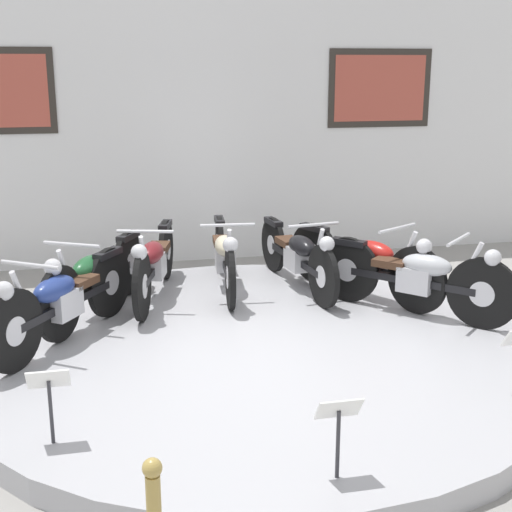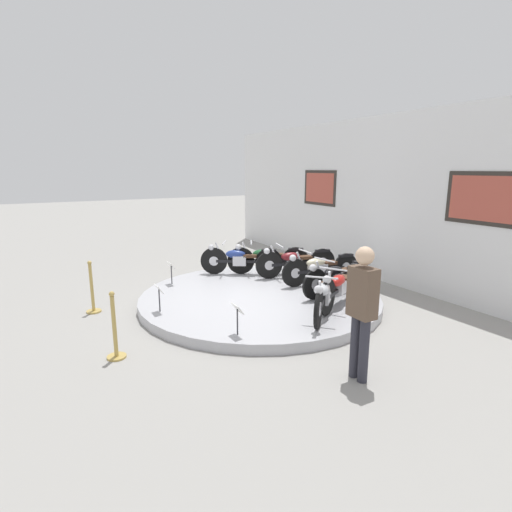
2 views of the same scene
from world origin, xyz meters
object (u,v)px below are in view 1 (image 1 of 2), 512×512
Objects in this scene: info_placard_front_left at (49,389)px; motorcycle_silver at (416,275)px; motorcycle_green at (95,276)px; info_placard_front_centre at (339,420)px; motorcycle_blue at (63,299)px; motorcycle_black at (298,254)px; motorcycle_maroon at (154,261)px; motorcycle_cream at (225,254)px; motorcycle_red at (365,260)px.

motorcycle_silver is at bearing 28.11° from info_placard_front_left.
motorcycle_green is 3.51× the size of info_placard_front_left.
info_placard_front_centre is (1.62, -0.76, 0.00)m from info_placard_front_left.
motorcycle_blue is 2.57m from motorcycle_black.
motorcycle_green is at bearing 168.39° from motorcycle_silver.
motorcycle_maroon reaches higher than motorcycle_cream.
motorcycle_cream is 3.86× the size of info_placard_front_centre.
motorcycle_silver reaches higher than motorcycle_red.
info_placard_front_left is (-0.29, -2.33, -0.03)m from motorcycle_green.
motorcycle_blue is 3.33× the size of info_placard_front_centre.
motorcycle_maroon is at bearing 72.57° from info_placard_front_left.
motorcycle_maroon is 3.80× the size of info_placard_front_left.
motorcycle_blue is 0.86× the size of motorcycle_cream.
motorcycle_green reaches higher than motorcycle_silver.
motorcycle_blue is 3.21m from motorcycle_silver.
motorcycle_silver reaches higher than info_placard_front_left.
motorcycle_red is (1.34, -0.58, 0.01)m from motorcycle_cream.
motorcycle_black is (0.75, -0.16, -0.00)m from motorcycle_cream.
motorcycle_silver is at bearing 0.07° from motorcycle_blue.
motorcycle_green is at bearing 179.99° from motorcycle_red.
motorcycle_red reaches higher than info_placard_front_left.
motorcycle_black is 3.83× the size of info_placard_front_left.
motorcycle_cream is 0.77m from motorcycle_black.
motorcycle_maroon is 2.89m from info_placard_front_left.
motorcycle_red reaches higher than info_placard_front_centre.
motorcycle_green reaches higher than motorcycle_maroon.
info_placard_front_centre is (-1.61, -2.48, -0.03)m from motorcycle_silver.
motorcycle_maroon is 2.58m from motorcycle_silver.
info_placard_front_left is at bearing -141.75° from motorcycle_red.
motorcycle_maroon is 1.29× the size of motorcycle_silver.
motorcycle_green is 1.45m from motorcycle_cream.
motorcycle_blue is 2.95m from info_placard_front_centre.
motorcycle_green reaches higher than motorcycle_red.
motorcycle_cream is at bearing 36.67° from motorcycle_blue.
info_placard_front_left is at bearing -96.99° from motorcycle_green.
motorcycle_red is at bearing -0.01° from motorcycle_green.
motorcycle_red is (2.67, -0.00, -0.00)m from motorcycle_green.
info_placard_front_centre is (1.60, -2.48, -0.03)m from motorcycle_blue.
motorcycle_green is 0.72m from motorcycle_maroon.
motorcycle_cream is 2.00m from motorcycle_silver.
motorcycle_green reaches higher than info_placard_front_centre.
motorcycle_cream is 3.86× the size of info_placard_front_left.
info_placard_front_centre is at bearing -25.04° from info_placard_front_left.
info_placard_front_left is (-2.95, -2.33, -0.02)m from motorcycle_red.
motorcycle_blue is 0.67m from motorcycle_green.
motorcycle_green is 0.91× the size of motorcycle_black.
motorcycle_black reaches higher than info_placard_front_centre.
motorcycle_blue is at bearing -168.31° from motorcycle_red.
motorcycle_black is 1.34m from motorcycle_silver.
motorcycle_maroon is at bearing 36.50° from motorcycle_green.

